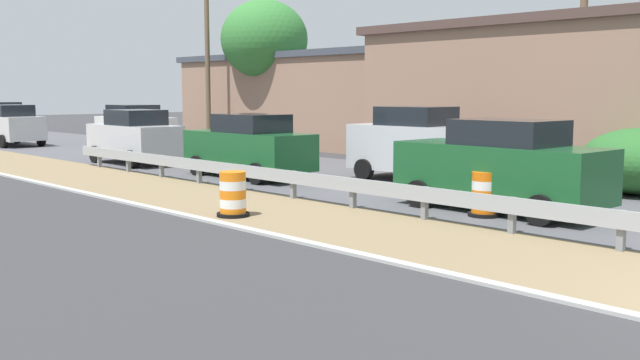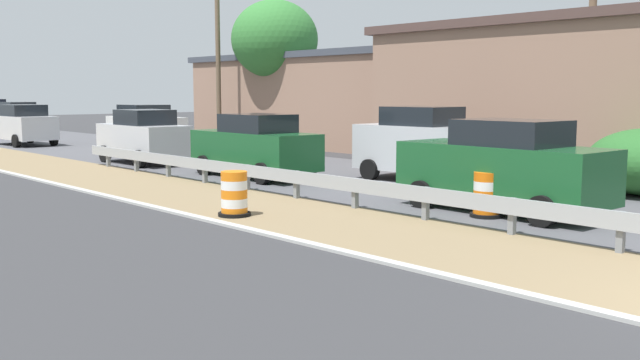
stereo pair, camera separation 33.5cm
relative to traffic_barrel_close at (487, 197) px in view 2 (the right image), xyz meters
name	(u,v)px [view 2 (the right image)]	position (x,y,z in m)	size (l,w,h in m)	color
traffic_barrel_close	(487,197)	(0.00, 0.00, 0.00)	(0.70, 0.70, 0.97)	orange
traffic_barrel_mid	(234,196)	(-3.93, 3.74, 0.00)	(0.71, 0.71, 0.97)	orange
car_lead_near_lane	(143,137)	(0.26, 15.40, 0.57)	(2.04, 4.26, 2.01)	silver
car_trailing_near_lane	(425,144)	(3.78, 4.80, 0.68)	(2.08, 4.43, 2.24)	silver
car_lead_far_lane	(255,146)	(0.67, 9.07, 0.56)	(2.00, 4.79, 1.99)	#195128
car_mid_far_lane	(146,127)	(3.70, 21.51, 0.60)	(2.27, 4.60, 2.07)	silver
car_trailing_far_lane	(504,166)	(0.76, 0.10, 0.60)	(2.09, 4.83, 2.07)	#195128
car_distant_a	(19,118)	(3.94, 38.47, 0.58)	(2.05, 4.67, 2.02)	silver
car_distant_b	(23,125)	(0.36, 27.89, 0.58)	(2.20, 4.39, 2.03)	silver
roadside_shop_near	(609,96)	(11.19, 2.84, 2.11)	(9.07, 14.64, 5.06)	#93705B
roadside_shop_far	(332,99)	(12.27, 17.92, 1.85)	(6.98, 15.86, 4.55)	#93705B
utility_pole_near	(592,30)	(8.93, 2.40, 4.16)	(0.24, 1.80, 8.86)	brown
utility_pole_mid	(218,61)	(7.61, 21.18, 3.77)	(0.24, 1.80, 8.10)	brown
tree_roadside	(275,40)	(9.61, 19.19, 4.77)	(4.27, 4.27, 7.15)	brown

